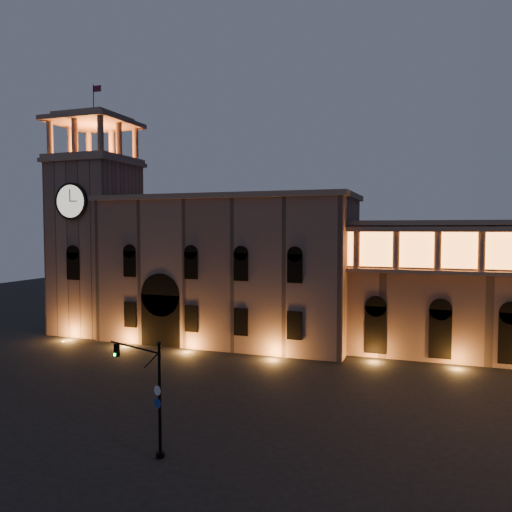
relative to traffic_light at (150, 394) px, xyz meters
name	(u,v)px	position (x,y,z in m)	size (l,w,h in m)	color
ground	(147,399)	(-5.46, 8.37, -3.68)	(160.00, 160.00, 0.00)	black
government_building	(227,269)	(-7.53, 30.30, 5.09)	(30.80, 12.80, 17.60)	#7D5D51
clock_tower	(96,237)	(-25.96, 29.35, 8.82)	(9.80, 9.80, 32.40)	#7D5D51
traffic_light	(150,394)	(0.00, 0.00, 0.00)	(4.83, 2.00, 7.00)	black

